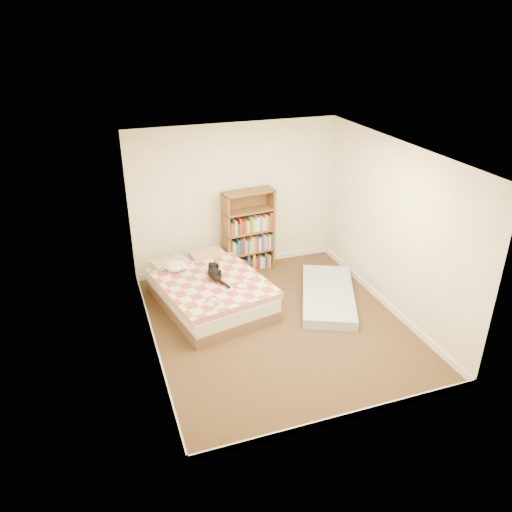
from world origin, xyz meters
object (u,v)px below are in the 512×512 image
object	(u,v)px
bed	(209,290)
white_dog	(176,266)
black_cat	(214,273)
bookshelf	(248,241)
floor_mattress	(328,295)

from	to	relation	value
bed	white_dog	size ratio (longest dim) A/B	6.09
black_cat	white_dog	bearing A→B (deg)	149.22
bookshelf	floor_mattress	bearing A→B (deg)	-64.86
bookshelf	bed	bearing A→B (deg)	-142.02
bookshelf	black_cat	xyz separation A→B (m)	(-0.85, -0.93, 0.00)
bed	black_cat	world-z (taller)	black_cat
bookshelf	white_dog	bearing A→B (deg)	-164.31
floor_mattress	white_dog	size ratio (longest dim) A/B	4.79
bed	bookshelf	size ratio (longest dim) A/B	1.52
bed	floor_mattress	size ratio (longest dim) A/B	1.27
floor_mattress	bed	bearing A→B (deg)	-171.22
bed	floor_mattress	xyz separation A→B (m)	(1.77, -0.49, -0.16)
bed	black_cat	bearing A→B (deg)	-34.26
bed	white_dog	world-z (taller)	white_dog
bookshelf	white_dog	xyz separation A→B (m)	(-1.35, -0.54, 0.01)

